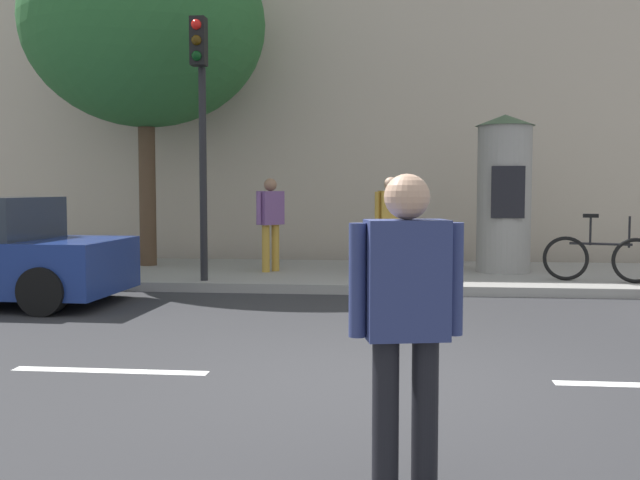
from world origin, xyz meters
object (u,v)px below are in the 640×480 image
Objects in this scene: pedestrian_in_red_top at (391,216)px; pedestrian_near_pole at (391,219)px; poster_column at (504,193)px; bicycle_leaning at (600,258)px; traffic_light at (201,105)px; pedestrian_in_dark_shirt at (271,217)px; street_tree at (145,25)px; pedestrian_with_bag at (405,308)px.

pedestrian_near_pole is (0.00, -1.39, 0.01)m from pedestrian_in_red_top.
poster_column is 2.14m from bicycle_leaning.
pedestrian_in_dark_shirt is at bearing 60.44° from traffic_light.
street_tree is at bearing 176.38° from poster_column.
pedestrian_near_pole is (-0.16, 8.67, 0.11)m from pedestrian_with_bag.
poster_column is 0.43× the size of street_tree.
traffic_light is at bearing -159.21° from poster_column.
pedestrian_near_pole is 3.42m from bicycle_leaning.
traffic_light is at bearing -162.84° from pedestrian_near_pole.
street_tree is at bearing 115.81° from pedestrian_with_bag.
bicycle_leaning is (6.36, 0.61, -2.43)m from traffic_light.
traffic_light is 2.52m from pedestrian_in_dark_shirt.
pedestrian_in_dark_shirt is 0.99× the size of pedestrian_near_pole.
street_tree is 9.26m from bicycle_leaning.
street_tree is 3.82× the size of pedestrian_with_bag.
pedestrian_in_dark_shirt is at bearing -159.25° from pedestrian_in_red_top.
pedestrian_in_red_top is (3.01, 2.32, -1.84)m from traffic_light.
bicycle_leaning is at bearing -43.99° from poster_column.
traffic_light is 2.51× the size of pedestrian_in_red_top.
pedestrian_near_pole is 0.98× the size of bicycle_leaning.
pedestrian_in_red_top is at bearing 152.85° from bicycle_leaning.
pedestrian_in_red_top reaches higher than pedestrian_with_bag.
street_tree is 11.79m from pedestrian_with_bag.
traffic_light reaches higher than pedestrian_with_bag.
traffic_light is at bearing -53.85° from street_tree.
street_tree reaches higher than traffic_light.
pedestrian_in_red_top is at bearing 37.69° from traffic_light.
pedestrian_near_pole is at bearing 174.47° from bicycle_leaning.
street_tree reaches higher than poster_column.
poster_column is (5.01, 1.90, -1.39)m from traffic_light.
pedestrian_near_pole is at bearing -154.07° from poster_column.
poster_column is at bearing -3.62° from street_tree.
pedestrian_in_dark_shirt is at bearing 164.97° from pedestrian_near_pole.
bicycle_leaning is at bearing -12.06° from street_tree.
traffic_light is 5.54m from poster_column.
pedestrian_near_pole reaches higher than pedestrian_with_bag.
poster_column is 1.67× the size of pedestrian_in_dark_shirt.
street_tree is at bearing 179.95° from pedestrian_in_red_top.
bicycle_leaning is (3.35, -1.72, -0.59)m from pedestrian_in_red_top.
pedestrian_with_bag is at bearing -88.96° from pedestrian_near_pole.
street_tree is 4.51m from pedestrian_in_dark_shirt.
traffic_light reaches higher than pedestrian_in_red_top.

